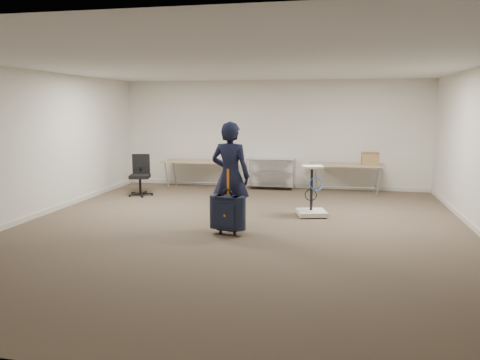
# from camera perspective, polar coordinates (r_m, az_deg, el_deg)

# --- Properties ---
(ground) EXTENTS (9.00, 9.00, 0.00)m
(ground) POSITION_cam_1_polar(r_m,az_deg,el_deg) (8.15, -0.21, -6.12)
(ground) COLOR #413227
(ground) RESTS_ON ground
(room_shell) EXTENTS (8.00, 9.00, 9.00)m
(room_shell) POSITION_cam_1_polar(r_m,az_deg,el_deg) (9.46, 1.49, -3.70)
(room_shell) COLOR silver
(room_shell) RESTS_ON ground
(folding_table_left) EXTENTS (1.80, 0.75, 0.73)m
(folding_table_left) POSITION_cam_1_polar(r_m,az_deg,el_deg) (12.26, -5.18, 2.14)
(folding_table_left) COLOR #98835D
(folding_table_left) RESTS_ON ground
(folding_table_right) EXTENTS (1.80, 0.75, 0.73)m
(folding_table_right) POSITION_cam_1_polar(r_m,az_deg,el_deg) (11.75, 12.88, 1.66)
(folding_table_right) COLOR #98835D
(folding_table_right) RESTS_ON ground
(wire_shelf) EXTENTS (1.22, 0.47, 0.80)m
(wire_shelf) POSITION_cam_1_polar(r_m,az_deg,el_deg) (12.13, 3.81, 0.95)
(wire_shelf) COLOR silver
(wire_shelf) RESTS_ON ground
(person) EXTENTS (0.74, 0.54, 1.88)m
(person) POSITION_cam_1_polar(r_m,az_deg,el_deg) (8.02, -1.18, 0.48)
(person) COLOR black
(person) RESTS_ON ground
(suitcase) EXTENTS (0.44, 0.30, 1.10)m
(suitcase) POSITION_cam_1_polar(r_m,az_deg,el_deg) (7.78, -1.52, -4.00)
(suitcase) COLOR #151F30
(suitcase) RESTS_ON ground
(office_chair) EXTENTS (0.60, 0.60, 0.98)m
(office_chair) POSITION_cam_1_polar(r_m,az_deg,el_deg) (11.52, -12.04, -0.37)
(office_chair) COLOR black
(office_chair) RESTS_ON ground
(equipment_cart) EXTENTS (0.65, 0.65, 0.99)m
(equipment_cart) POSITION_cam_1_polar(r_m,az_deg,el_deg) (9.24, 8.74, -2.78)
(equipment_cart) COLOR beige
(equipment_cart) RESTS_ON ground
(cardboard_box) EXTENTS (0.41, 0.31, 0.30)m
(cardboard_box) POSITION_cam_1_polar(r_m,az_deg,el_deg) (11.71, 15.58, 2.53)
(cardboard_box) COLOR brown
(cardboard_box) RESTS_ON folding_table_right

